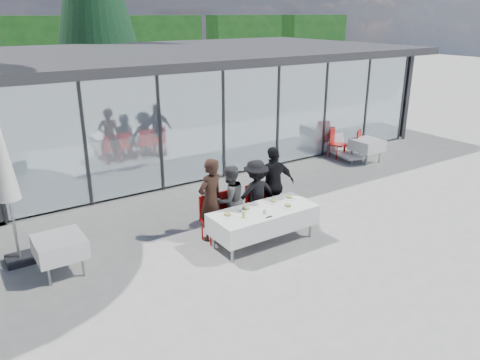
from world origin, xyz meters
name	(u,v)px	position (x,y,z in m)	size (l,w,h in m)	color
ground	(281,238)	(0.00, 0.00, 0.00)	(90.00, 90.00, 0.00)	gray
pavilion	(186,84)	(2.00, 8.16, 2.15)	(14.80, 8.80, 3.44)	gray
dining_table	(264,219)	(-0.44, 0.07, 0.54)	(2.26, 0.96, 0.75)	silver
diner_a	(210,200)	(-1.25, 0.84, 0.89)	(0.65, 0.65, 1.79)	black
diner_chair_a	(211,216)	(-1.25, 0.82, 0.54)	(0.44, 0.44, 0.97)	#AF0D0B
diner_b	(230,200)	(-0.78, 0.84, 0.78)	(0.76, 0.76, 1.56)	#444444
diner_chair_b	(230,211)	(-0.78, 0.82, 0.54)	(0.44, 0.44, 0.97)	#AF0D0B
diner_c	(256,194)	(-0.09, 0.84, 0.78)	(1.00, 1.00, 1.55)	black
diner_chair_c	(256,204)	(-0.09, 0.82, 0.54)	(0.44, 0.44, 0.97)	#AF0D0B
diner_d	(273,185)	(0.40, 0.84, 0.89)	(1.04, 1.04, 1.78)	black
diner_chair_d	(274,199)	(0.40, 0.82, 0.54)	(0.44, 0.44, 0.97)	#AF0D0B
plate_a	(227,215)	(-1.23, 0.21, 0.77)	(0.29, 0.29, 0.07)	white
plate_b	(246,208)	(-0.74, 0.27, 0.77)	(0.29, 0.29, 0.07)	white
plate_c	(273,201)	(-0.03, 0.28, 0.77)	(0.29, 0.29, 0.07)	white
plate_d	(289,197)	(0.39, 0.26, 0.77)	(0.29, 0.29, 0.07)	white
plate_extra	(288,206)	(0.07, -0.09, 0.77)	(0.29, 0.29, 0.07)	white
juice_bottle	(244,215)	(-1.01, -0.04, 0.82)	(0.06, 0.06, 0.13)	#A5C853
drinking_glasses	(265,212)	(-0.55, -0.11, 0.80)	(0.07, 0.07, 0.10)	silver
folded_eyeglasses	(269,217)	(-0.57, -0.30, 0.76)	(0.14, 0.03, 0.01)	black
spare_table_left	(60,247)	(-4.28, 1.11, 0.55)	(0.86, 0.86, 0.74)	silver
spare_table_right	(367,145)	(5.70, 2.81, 0.55)	(0.86, 0.86, 0.74)	silver
spare_chair_a	(335,141)	(5.23, 3.76, 0.54)	(0.59, 0.59, 0.97)	#AF0D0B
spare_chair_b	(355,143)	(5.64, 3.27, 0.54)	(0.59, 0.59, 0.97)	#AF0D0B
market_umbrella	(3,166)	(-4.87, 2.01, 1.97)	(0.50, 0.50, 3.00)	black
lounger	(343,150)	(5.40, 3.56, 0.26)	(0.82, 1.41, 0.72)	silver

